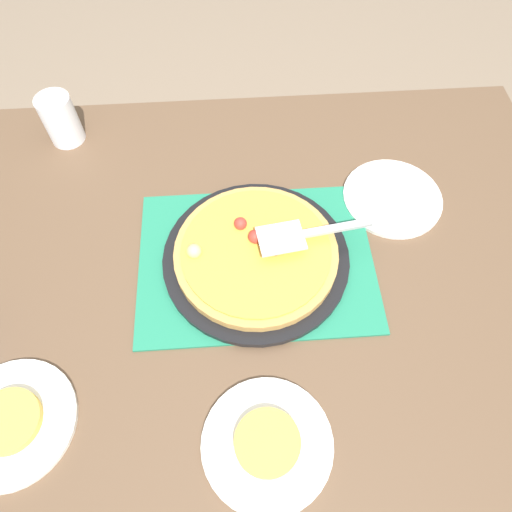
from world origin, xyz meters
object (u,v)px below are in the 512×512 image
at_px(pizza, 256,252).
at_px(cup_near, 61,119).
at_px(plate_side, 392,198).
at_px(plate_far_right, 11,423).
at_px(served_slice_left, 267,442).
at_px(plate_near_left, 267,444).
at_px(served_slice_right, 8,421).
at_px(pizza_server, 305,234).
at_px(pizza_pan, 256,258).

relative_size(pizza, cup_near, 2.75).
relative_size(plate_side, cup_near, 1.83).
distance_m(plate_far_right, served_slice_left, 0.44).
relative_size(pizza, plate_far_right, 1.50).
xyz_separation_m(plate_near_left, cup_near, (-0.43, 0.74, 0.06)).
distance_m(plate_far_right, served_slice_right, 0.01).
distance_m(plate_side, pizza_server, 0.26).
height_order(plate_far_right, served_slice_left, served_slice_left).
relative_size(served_slice_left, pizza_server, 0.47).
relative_size(pizza_pan, plate_near_left, 1.73).
bearing_deg(plate_side, pizza, -156.11).
height_order(plate_far_right, cup_near, cup_near).
height_order(served_slice_right, pizza_server, pizza_server).
height_order(pizza_pan, plate_near_left, pizza_pan).
bearing_deg(pizza, pizza_server, 7.76).
xyz_separation_m(plate_far_right, plate_side, (0.75, 0.43, 0.00)).
distance_m(served_slice_left, cup_near, 0.86).
xyz_separation_m(pizza_pan, plate_far_right, (-0.44, -0.29, -0.01)).
xyz_separation_m(plate_near_left, served_slice_left, (0.00, 0.00, 0.01)).
bearing_deg(pizza_pan, served_slice_left, -90.94).
xyz_separation_m(plate_side, served_slice_left, (-0.32, -0.50, 0.01)).
height_order(served_slice_right, cup_near, cup_near).
bearing_deg(plate_near_left, plate_side, 57.06).
distance_m(plate_side, served_slice_left, 0.59).
relative_size(plate_side, served_slice_left, 2.00).
bearing_deg(served_slice_right, plate_far_right, 0.00).
bearing_deg(plate_far_right, plate_side, 29.97).
distance_m(plate_near_left, plate_side, 0.59).
xyz_separation_m(pizza_pan, pizza_server, (0.10, 0.01, 0.06)).
height_order(pizza, pizza_server, pizza_server).
height_order(plate_near_left, cup_near, cup_near).
bearing_deg(pizza_server, plate_near_left, -105.51).
distance_m(pizza_pan, pizza_server, 0.11).
bearing_deg(pizza_server, served_slice_left, -105.51).
bearing_deg(pizza, served_slice_left, -90.80).
bearing_deg(pizza_pan, pizza, 144.98).
height_order(pizza, plate_far_right, pizza).
relative_size(plate_far_right, cup_near, 1.83).
bearing_deg(plate_far_right, pizza, 33.98).
bearing_deg(pizza_pan, plate_near_left, -90.94).
relative_size(cup_near, pizza_server, 0.51).
bearing_deg(pizza_server, plate_side, 30.09).
height_order(plate_far_right, plate_side, same).
relative_size(pizza_pan, pizza_server, 1.63).
relative_size(plate_far_right, plate_side, 1.00).
bearing_deg(served_slice_right, plate_side, 29.97).
distance_m(pizza_pan, plate_side, 0.35).
bearing_deg(plate_near_left, pizza_server, 74.49).
bearing_deg(pizza, pizza_pan, -35.02).
xyz_separation_m(pizza_pan, pizza, (-0.00, 0.00, 0.02)).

